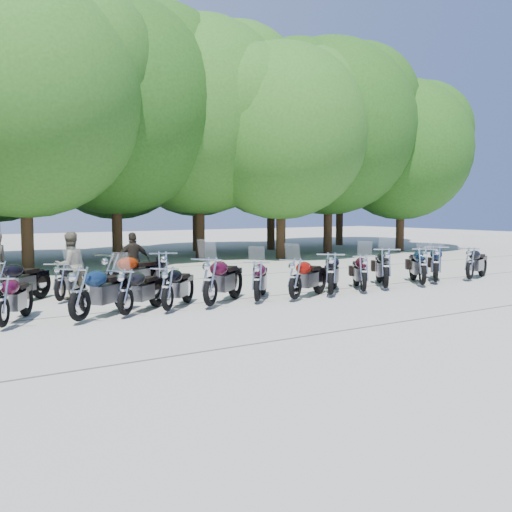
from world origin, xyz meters
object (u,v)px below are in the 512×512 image
motorcycle_2 (79,292)px  motorcycle_4 (167,287)px  motorcycle_13 (470,262)px  motorcycle_9 (364,272)px  rider_2 (133,261)px  motorcycle_11 (423,265)px  motorcycle_1 (2,300)px  motorcycle_8 (331,272)px  motorcycle_16 (112,273)px  motorcycle_17 (163,271)px  rider_1 (70,266)px  motorcycle_6 (257,280)px  motorcycle_15 (60,280)px  motorcycle_5 (210,280)px  motorcycle_12 (436,262)px  motorcycle_3 (125,290)px  motorcycle_10 (386,266)px  motorcycle_7 (295,277)px

motorcycle_2 → motorcycle_4: motorcycle_2 is taller
motorcycle_4 → motorcycle_13: 10.66m
motorcycle_9 → rider_2: bearing=-6.4°
motorcycle_11 → motorcycle_1: bearing=38.3°
motorcycle_8 → motorcycle_16: 5.73m
motorcycle_13 → motorcycle_17: motorcycle_17 is taller
motorcycle_9 → rider_1: (-7.01, 3.53, 0.26)m
motorcycle_2 → motorcycle_11: motorcycle_11 is taller
motorcycle_4 → motorcycle_6: 2.42m
motorcycle_11 → motorcycle_6: bearing=37.8°
motorcycle_11 → motorcycle_17: bearing=19.4°
motorcycle_16 → motorcycle_4: bearing=162.3°
motorcycle_4 → motorcycle_15: size_ratio=1.04×
motorcycle_5 → motorcycle_4: bearing=49.9°
motorcycle_11 → motorcycle_13: 2.43m
motorcycle_6 → motorcycle_11: 5.82m
motorcycle_8 → motorcycle_11: (3.60, 0.03, 0.00)m
motorcycle_12 → motorcycle_8: bearing=53.4°
motorcycle_5 → motorcycle_12: 8.01m
motorcycle_15 → rider_2: 2.99m
motorcycle_9 → motorcycle_12: motorcycle_12 is taller
motorcycle_3 → motorcycle_5: bearing=-130.7°
motorcycle_17 → rider_1: (-2.21, 0.90, 0.19)m
motorcycle_15 → motorcycle_9: bearing=-165.6°
motorcycle_15 → motorcycle_17: 2.66m
motorcycle_13 → motorcycle_15: (-12.26, 2.77, -0.04)m
motorcycle_1 → motorcycle_5: bearing=-152.7°
motorcycle_2 → motorcycle_15: bearing=-45.2°
motorcycle_10 → motorcycle_16: 7.61m
motorcycle_5 → motorcycle_3: bearing=50.6°
motorcycle_3 → motorcycle_5: size_ratio=0.87×
motorcycle_6 → motorcycle_17: motorcycle_17 is taller
motorcycle_11 → motorcycle_16: size_ratio=1.00×
motorcycle_15 → motorcycle_16: bearing=-144.7°
motorcycle_3 → motorcycle_9: bearing=-131.8°
motorcycle_8 → motorcycle_17: size_ratio=0.99×
motorcycle_1 → motorcycle_12: 12.55m
motorcycle_2 → motorcycle_4: (2.03, 0.16, -0.07)m
motorcycle_11 → rider_2: (-7.29, 4.46, 0.15)m
motorcycle_3 → motorcycle_7: (4.40, -0.21, 0.02)m
motorcycle_12 → motorcycle_15: 11.04m
motorcycle_5 → motorcycle_6: size_ratio=1.15×
motorcycle_6 → motorcycle_13: motorcycle_13 is taller
motorcycle_8 → motorcycle_9: motorcycle_8 is taller
motorcycle_2 → motorcycle_7: bearing=-127.8°
motorcycle_9 → motorcycle_15: (-7.44, 2.93, -0.03)m
motorcycle_9 → motorcycle_15: motorcycle_9 is taller
motorcycle_4 → motorcycle_17: size_ratio=0.88×
motorcycle_12 → motorcycle_10: bearing=53.1°
motorcycle_3 → motorcycle_11: 9.23m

